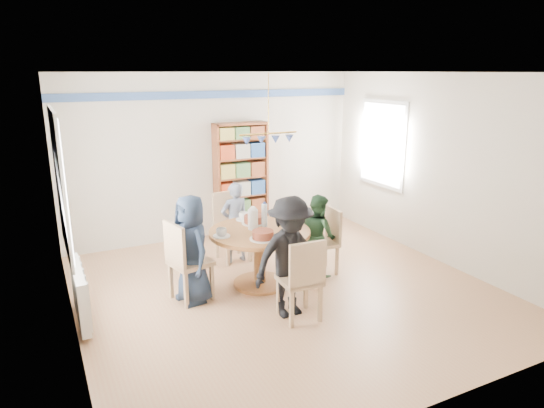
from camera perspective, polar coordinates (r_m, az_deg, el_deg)
ground at (r=6.31m, az=1.64°, el=-10.11°), size 5.00×5.00×0.00m
room_shell at (r=6.45m, az=-3.94°, el=5.85°), size 5.00×5.00×5.00m
radiator at (r=5.82m, az=-21.67°, el=-9.73°), size 0.12×1.00×0.60m
dining_table at (r=6.25m, az=-1.45°, el=-4.79°), size 1.30×1.30×0.75m
chair_left at (r=5.91m, az=-10.31°, el=-6.29°), size 0.54×0.54×1.01m
chair_right at (r=6.71m, az=6.40°, el=-3.97°), size 0.43×0.43×0.91m
chair_far at (r=7.18m, az=-4.93°, el=-2.20°), size 0.48×0.48×1.00m
chair_near at (r=5.38m, az=3.63°, el=-8.53°), size 0.45×0.45×0.97m
person_left at (r=5.87m, az=-9.44°, el=-5.26°), size 0.54×0.72×1.33m
person_right at (r=6.64m, az=5.44°, el=-3.61°), size 0.43×0.55×1.12m
person_far at (r=7.03m, az=-4.40°, el=-2.20°), size 0.46×0.32×1.19m
person_near at (r=5.46m, az=2.13°, el=-6.28°), size 0.94×0.59×1.40m
bookshelf at (r=8.17m, az=-3.66°, el=2.79°), size 0.91×0.27×1.90m
tableware at (r=6.18m, az=-1.80°, el=-2.45°), size 1.25×1.25×0.33m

